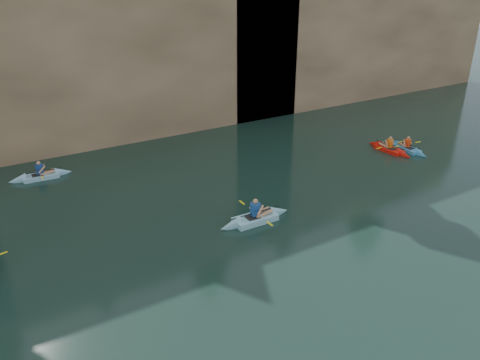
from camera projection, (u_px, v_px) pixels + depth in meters
cliff at (63, 30)px, 32.69m from camera, size 70.00×16.00×12.00m
cliff_slab_center at (126, 46)px, 27.99m from camera, size 24.00×2.40×11.40m
cliff_slab_east at (367, 37)px, 37.79m from camera, size 26.00×2.40×9.84m
sea_cave_center at (34, 130)px, 26.33m from camera, size 3.50×1.00×3.20m
sea_cave_east at (245, 89)px, 32.70m from camera, size 5.00×1.00×4.50m
kayaker_ltblue_near at (255, 218)px, 19.98m from camera, size 3.41×2.62×1.35m
kayaker_red_far at (389, 149)px, 27.77m from camera, size 2.26×3.12×1.14m
kayaker_ltblue_mid at (41, 176)px, 24.14m from camera, size 3.14×2.33×1.18m
kayaker_blue_east at (407, 148)px, 27.93m from camera, size 2.15×3.06×1.07m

